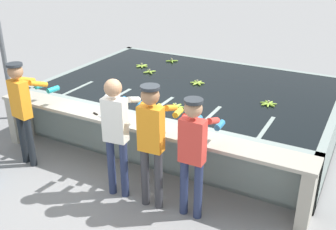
{
  "coord_description": "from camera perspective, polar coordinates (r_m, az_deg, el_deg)",
  "views": [
    {
      "loc": [
        2.89,
        -4.16,
        3.33
      ],
      "look_at": [
        0.0,
        1.2,
        0.62
      ],
      "focal_mm": 42.0,
      "sensor_mm": 36.0,
      "label": 1
    }
  ],
  "objects": [
    {
      "name": "ground_plane",
      "position": [
        6.06,
        -5.46,
        -9.48
      ],
      "size": [
        80.0,
        80.0,
        0.0
      ],
      "primitive_type": "plane",
      "color": "gray",
      "rests_on": "ground"
    },
    {
      "name": "wash_tank",
      "position": [
        7.53,
        3.49,
        1.35
      ],
      "size": [
        5.18,
        3.46,
        0.89
      ],
      "color": "gray",
      "rests_on": "ground"
    },
    {
      "name": "work_ledge",
      "position": [
        5.9,
        -4.5,
        -3.16
      ],
      "size": [
        5.18,
        0.45,
        0.89
      ],
      "color": "#A8A393",
      "rests_on": "ground"
    },
    {
      "name": "worker_0",
      "position": [
        6.44,
        -20.34,
        1.45
      ],
      "size": [
        0.48,
        0.74,
        1.69
      ],
      "color": "#1E2328",
      "rests_on": "ground"
    },
    {
      "name": "worker_1",
      "position": [
        5.3,
        -7.48,
        -1.75
      ],
      "size": [
        0.46,
        0.74,
        1.74
      ],
      "color": "navy",
      "rests_on": "ground"
    },
    {
      "name": "worker_2",
      "position": [
        5.02,
        -2.33,
        -2.89
      ],
      "size": [
        0.44,
        0.74,
        1.74
      ],
      "color": "#38383D",
      "rests_on": "ground"
    },
    {
      "name": "worker_3",
      "position": [
        4.87,
        3.7,
        -4.67
      ],
      "size": [
        0.41,
        0.72,
        1.65
      ],
      "color": "navy",
      "rests_on": "ground"
    },
    {
      "name": "banana_bunch_floating_0",
      "position": [
        8.74,
        0.56,
        7.86
      ],
      "size": [
        0.25,
        0.25,
        0.08
      ],
      "color": "#7FAD33",
      "rests_on": "wash_tank"
    },
    {
      "name": "banana_bunch_floating_1",
      "position": [
        6.28,
        1.11,
        1.25
      ],
      "size": [
        0.28,
        0.28,
        0.08
      ],
      "color": "#9EC642",
      "rests_on": "wash_tank"
    },
    {
      "name": "banana_bunch_floating_2",
      "position": [
        7.99,
        -2.7,
        6.28
      ],
      "size": [
        0.24,
        0.24,
        0.08
      ],
      "color": "#93BC3D",
      "rests_on": "wash_tank"
    },
    {
      "name": "banana_bunch_floating_3",
      "position": [
        6.59,
        14.36,
        1.59
      ],
      "size": [
        0.28,
        0.28,
        0.08
      ],
      "color": "#8CB738",
      "rests_on": "wash_tank"
    },
    {
      "name": "banana_bunch_floating_4",
      "position": [
        7.37,
        4.28,
        4.68
      ],
      "size": [
        0.28,
        0.28,
        0.08
      ],
      "color": "#9EC642",
      "rests_on": "wash_tank"
    },
    {
      "name": "banana_bunch_floating_5",
      "position": [
        8.4,
        -3.84,
        7.14
      ],
      "size": [
        0.28,
        0.27,
        0.08
      ],
      "color": "#9EC642",
      "rests_on": "wash_tank"
    },
    {
      "name": "knife_0",
      "position": [
        6.08,
        -10.1,
        -0.01
      ],
      "size": [
        0.34,
        0.14,
        0.02
      ],
      "color": "silver",
      "rests_on": "work_ledge"
    },
    {
      "name": "support_post_left",
      "position": [
        8.19,
        -23.06,
        9.88
      ],
      "size": [
        0.09,
        0.09,
        3.2
      ],
      "color": "slate",
      "rests_on": "ground"
    }
  ]
}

